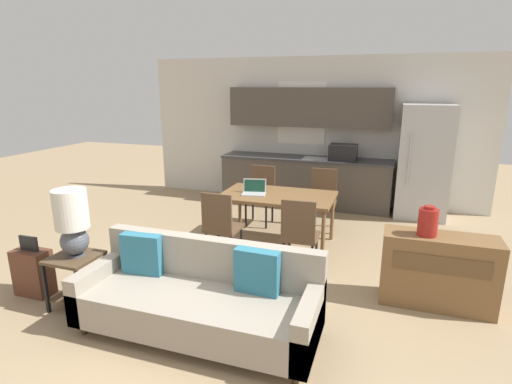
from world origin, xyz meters
The scene contains 16 objects.
ground_plane centered at (0.00, 0.00, 0.00)m, with size 20.00×20.00×0.00m, color #9E8460.
wall_back centered at (0.00, 4.63, 1.35)m, with size 6.40×0.07×2.70m.
kitchen_counter centered at (0.01, 4.33, 0.84)m, with size 3.12×0.65×2.15m.
refrigerator centered at (2.01, 4.24, 0.95)m, with size 0.81×0.72×1.89m.
dining_table centered at (0.04, 2.27, 0.67)m, with size 1.55×0.92×0.72m.
couch centered at (-0.05, 0.04, 0.33)m, with size 2.17×0.80×0.81m.
side_table centered at (-1.42, 0.01, 0.37)m, with size 0.44×0.44×0.55m.
table_lamp centered at (-1.40, 0.03, 0.92)m, with size 0.32×0.32×0.68m.
credenza centered at (2.02, 1.21, 0.38)m, with size 1.09×0.40×0.75m.
vase centered at (1.88, 1.18, 0.89)m, with size 0.19×0.19×0.30m.
dining_chair_far_left centered at (-0.46, 3.05, 0.51)m, with size 0.42×0.42×0.93m.
dining_chair_near_right centered at (0.54, 1.48, 0.51)m, with size 0.43×0.43×0.93m.
dining_chair_far_right centered at (0.53, 3.13, 0.51)m, with size 0.44×0.44×0.93m.
dining_chair_near_left centered at (-0.46, 1.45, 0.51)m, with size 0.43×0.43×0.93m.
laptop centered at (-0.28, 2.20, 0.77)m, with size 0.37×0.32×0.20m.
suitcase centered at (-2.05, 0.05, 0.26)m, with size 0.39×0.22×0.66m.
Camera 1 is at (1.47, -2.87, 2.19)m, focal length 28.00 mm.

